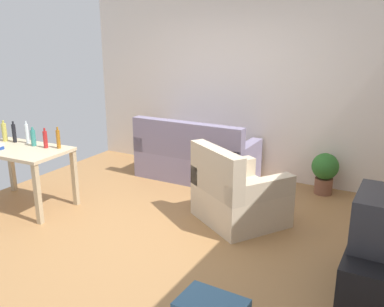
{
  "coord_description": "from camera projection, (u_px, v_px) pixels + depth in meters",
  "views": [
    {
      "loc": [
        2.4,
        -3.67,
        2.15
      ],
      "look_at": [
        0.1,
        0.5,
        0.75
      ],
      "focal_mm": 39.23,
      "sensor_mm": 36.0,
      "label": 1
    }
  ],
  "objects": [
    {
      "name": "wall_rear",
      "position": [
        241.0,
        86.0,
        6.27
      ],
      "size": [
        5.2,
        0.1,
        2.7
      ],
      "primitive_type": "cube",
      "color": "silver",
      "rests_on": "ground_plane"
    },
    {
      "name": "bottle_red",
      "position": [
        45.0,
        139.0,
        5.14
      ],
      "size": [
        0.05,
        0.05,
        0.25
      ],
      "color": "#AD2323",
      "rests_on": "desk"
    },
    {
      "name": "tv_stand",
      "position": [
        374.0,
        270.0,
        3.48
      ],
      "size": [
        0.44,
        1.1,
        0.48
      ],
      "rotation": [
        0.0,
        0.0,
        1.57
      ],
      "color": "black",
      "rests_on": "ground_plane"
    },
    {
      "name": "couch",
      "position": [
        195.0,
        159.0,
        6.26
      ],
      "size": [
        1.73,
        0.84,
        0.92
      ],
      "rotation": [
        0.0,
        0.0,
        3.14
      ],
      "color": "gray",
      "rests_on": "ground_plane"
    },
    {
      "name": "bottle_clear",
      "position": [
        27.0,
        133.0,
        5.34
      ],
      "size": [
        0.04,
        0.04,
        0.29
      ],
      "color": "silver",
      "rests_on": "desk"
    },
    {
      "name": "armchair",
      "position": [
        237.0,
        195.0,
        4.84
      ],
      "size": [
        1.21,
        1.19,
        0.92
      ],
      "rotation": [
        0.0,
        0.0,
        2.57
      ],
      "color": "beige",
      "rests_on": "ground_plane"
    },
    {
      "name": "bottle_squat",
      "position": [
        4.0,
        132.0,
        5.45
      ],
      "size": [
        0.06,
        0.06,
        0.28
      ],
      "color": "#BCB24C",
      "rests_on": "desk"
    },
    {
      "name": "bottle_tall",
      "position": [
        33.0,
        138.0,
        5.23
      ],
      "size": [
        0.06,
        0.06,
        0.24
      ],
      "color": "teal",
      "rests_on": "desk"
    },
    {
      "name": "bottle_dark",
      "position": [
        14.0,
        133.0,
        5.4
      ],
      "size": [
        0.05,
        0.05,
        0.28
      ],
      "color": "black",
      "rests_on": "desk"
    },
    {
      "name": "bottle_amber",
      "position": [
        58.0,
        139.0,
        5.12
      ],
      "size": [
        0.05,
        0.05,
        0.27
      ],
      "color": "#9E6019",
      "rests_on": "desk"
    },
    {
      "name": "potted_plant",
      "position": [
        325.0,
        171.0,
        5.67
      ],
      "size": [
        0.36,
        0.36,
        0.57
      ],
      "color": "brown",
      "rests_on": "ground_plane"
    },
    {
      "name": "ground_plane",
      "position": [
        163.0,
        227.0,
        4.81
      ],
      "size": [
        5.2,
        4.4,
        0.02
      ],
      "primitive_type": "cube",
      "color": "#9E7042"
    },
    {
      "name": "desk",
      "position": [
        21.0,
        157.0,
        5.19
      ],
      "size": [
        1.23,
        0.76,
        0.76
      ],
      "rotation": [
        0.0,
        0.0,
        0.05
      ],
      "color": "#C6B28E",
      "rests_on": "ground_plane"
    },
    {
      "name": "tv",
      "position": [
        382.0,
        220.0,
        3.35
      ],
      "size": [
        0.41,
        0.6,
        0.44
      ],
      "rotation": [
        0.0,
        0.0,
        1.57
      ],
      "color": "#2D2D33",
      "rests_on": "tv_stand"
    }
  ]
}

